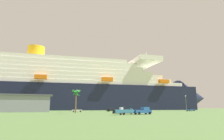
# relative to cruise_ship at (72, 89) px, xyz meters

# --- Properties ---
(ground_plane) EXTENTS (600.00, 600.00, 0.00)m
(ground_plane) POSITION_rel_cruise_ship_xyz_m (9.18, -46.78, -16.28)
(ground_plane) COLOR #4C6B38
(cruise_ship) EXTENTS (238.65, 45.56, 56.51)m
(cruise_ship) POSITION_rel_cruise_ship_xyz_m (0.00, 0.00, 0.00)
(cruise_ship) COLOR #191E38
(cruise_ship) RESTS_ON ground_plane
(pickup_truck) EXTENTS (5.83, 2.90, 2.20)m
(pickup_truck) POSITION_rel_cruise_ship_xyz_m (11.33, -101.20, -15.23)
(pickup_truck) COLOR #2659A5
(pickup_truck) RESTS_ON ground_plane
(small_boat_on_trailer) EXTENTS (7.91, 2.83, 2.15)m
(small_boat_on_trailer) POSITION_rel_cruise_ship_xyz_m (5.25, -102.07, -15.31)
(small_boat_on_trailer) COLOR #595960
(small_boat_on_trailer) RESTS_ON ground_plane
(palm_tree) EXTENTS (3.59, 3.66, 8.85)m
(palm_tree) POSITION_rel_cruise_ship_xyz_m (-6.47, -80.78, -9.20)
(palm_tree) COLOR brown
(palm_tree) RESTS_ON ground_plane
(street_lamp) EXTENTS (0.56, 0.56, 7.59)m
(street_lamp) POSITION_rel_cruise_ship_xyz_m (44.76, -78.06, -11.29)
(street_lamp) COLOR slate
(street_lamp) RESTS_ON ground_plane
(parked_car_black_coupe) EXTENTS (4.77, 2.12, 1.58)m
(parked_car_black_coupe) POSITION_rel_cruise_ship_xyz_m (13.74, -60.30, -15.44)
(parked_car_black_coupe) COLOR black
(parked_car_black_coupe) RESTS_ON ground_plane
(parked_car_blue_suv) EXTENTS (4.43, 2.19, 1.58)m
(parked_car_blue_suv) POSITION_rel_cruise_ship_xyz_m (60.35, -61.53, -15.44)
(parked_car_blue_suv) COLOR #264C99
(parked_car_blue_suv) RESTS_ON ground_plane
(parked_car_white_van) EXTENTS (4.85, 2.43, 1.58)m
(parked_car_white_van) POSITION_rel_cruise_ship_xyz_m (-3.66, -63.15, -15.44)
(parked_car_white_van) COLOR white
(parked_car_white_van) RESTS_ON ground_plane
(parked_car_red_hatchback) EXTENTS (4.52, 2.17, 1.58)m
(parked_car_red_hatchback) POSITION_rel_cruise_ship_xyz_m (18.65, -68.87, -15.44)
(parked_car_red_hatchback) COLOR red
(parked_car_red_hatchback) RESTS_ON ground_plane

